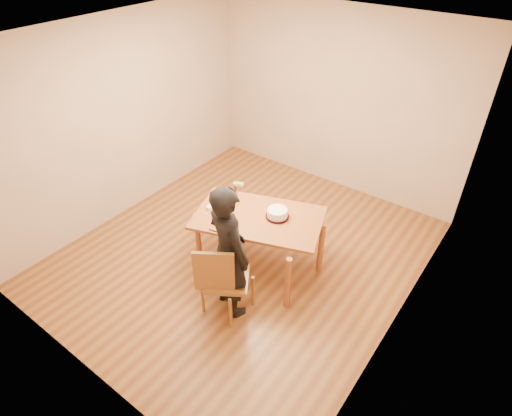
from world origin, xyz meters
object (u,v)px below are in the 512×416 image
Objects in this scene: dining_table at (259,218)px; dining_chair at (227,279)px; person at (228,252)px; cake_plate at (277,216)px; cake at (277,213)px.

dining_table is 0.84m from dining_chair.
cake_plate is at bearing -75.16° from person.
dining_chair is 0.29× the size of person.
cake is at bearing 54.90° from dining_chair.
cake_plate is (0.18, 0.12, 0.03)m from dining_table.
dining_table is 0.22m from cake_plate.
cake_plate is 0.85m from person.
person is at bearing -92.11° from cake.
cake is (0.18, 0.12, 0.08)m from dining_table.
person is at bearing -97.63° from dining_table.
person reaches higher than cake.
cake is 0.85m from person.
cake is at bearing 14.46° from dining_table.
cake is (0.00, 0.00, 0.05)m from cake_plate.
dining_chair is (0.15, -0.78, -0.28)m from dining_table.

